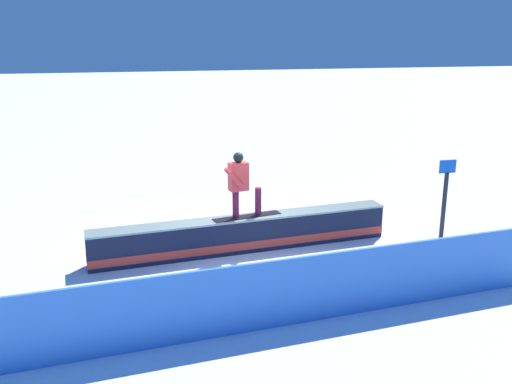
{
  "coord_description": "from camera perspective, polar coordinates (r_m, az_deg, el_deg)",
  "views": [
    {
      "loc": [
        2.45,
        11.35,
        4.65
      ],
      "look_at": [
        -0.04,
        1.0,
        1.62
      ],
      "focal_mm": 39.38,
      "sensor_mm": 36.0,
      "label": 1
    }
  ],
  "objects": [
    {
      "name": "trail_marker",
      "position": [
        13.47,
        18.61,
        -0.56
      ],
      "size": [
        0.4,
        0.1,
        1.91
      ],
      "color": "#262628",
      "rests_on": "ground_plane"
    },
    {
      "name": "safety_fence",
      "position": [
        9.27,
        3.27,
        -10.13
      ],
      "size": [
        10.01,
        0.96,
        1.18
      ],
      "primitive_type": "cube",
      "rotation": [
        0.0,
        0.0,
        0.09
      ],
      "color": "#3B7EE2",
      "rests_on": "ground_plane"
    },
    {
      "name": "ground_plane",
      "position": [
        12.51,
        -1.26,
        -5.92
      ],
      "size": [
        120.0,
        120.0,
        0.0
      ],
      "primitive_type": "plane",
      "color": "white"
    },
    {
      "name": "snowboarder",
      "position": [
        11.98,
        -1.57,
        0.95
      ],
      "size": [
        1.56,
        0.6,
        1.45
      ],
      "color": "black",
      "rests_on": "grind_box"
    },
    {
      "name": "grind_box",
      "position": [
        12.38,
        -1.27,
        -4.42
      ],
      "size": [
        6.7,
        1.12,
        0.77
      ],
      "color": "black",
      "rests_on": "ground_plane"
    }
  ]
}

